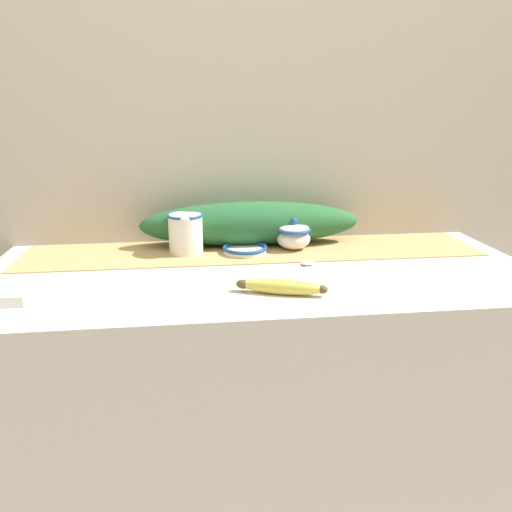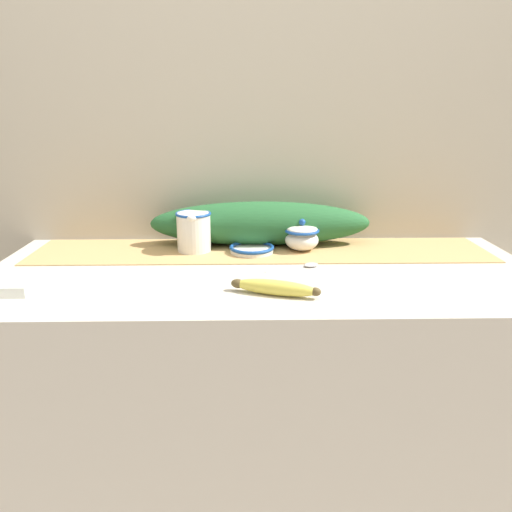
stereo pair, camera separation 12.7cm
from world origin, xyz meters
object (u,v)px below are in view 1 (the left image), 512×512
at_px(spoon, 305,264).
at_px(small_dish, 245,249).
at_px(cream_pitcher, 186,232).
at_px(napkin_stack, 3,293).
at_px(banana, 281,287).
at_px(sugar_bowl, 294,236).

bearing_deg(spoon, small_dish, 116.67).
bearing_deg(spoon, cream_pitcher, 132.40).
xyz_separation_m(cream_pitcher, napkin_stack, (-0.41, -0.32, -0.05)).
distance_m(banana, napkin_stack, 0.63).
relative_size(cream_pitcher, sugar_bowl, 1.21).
relative_size(sugar_bowl, napkin_stack, 0.82).
bearing_deg(banana, spoon, 63.71).
xyz_separation_m(small_dish, napkin_stack, (-0.58, -0.29, -0.00)).
bearing_deg(sugar_bowl, cream_pitcher, 179.73).
relative_size(small_dish, banana, 0.63).
xyz_separation_m(cream_pitcher, sugar_bowl, (0.32, -0.00, -0.02)).
bearing_deg(banana, cream_pitcher, 121.21).
bearing_deg(spoon, banana, -137.75).
height_order(spoon, napkin_stack, napkin_stack).
relative_size(banana, napkin_stack, 1.66).
bearing_deg(sugar_bowl, napkin_stack, -156.65).
distance_m(cream_pitcher, napkin_stack, 0.52).
distance_m(sugar_bowl, spoon, 0.16).
distance_m(small_dish, spoon, 0.20).
xyz_separation_m(banana, napkin_stack, (-0.63, 0.05, -0.01)).
xyz_separation_m(cream_pitcher, small_dish, (0.17, -0.02, -0.05)).
height_order(small_dish, spoon, small_dish).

